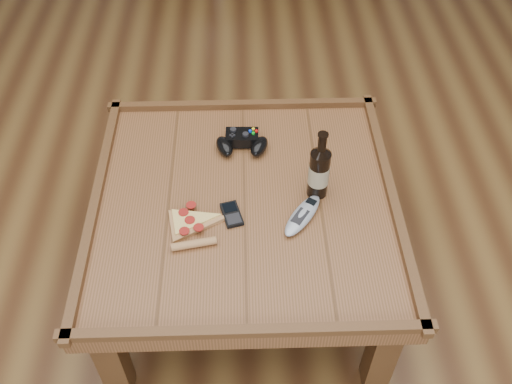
{
  "coord_description": "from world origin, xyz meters",
  "views": [
    {
      "loc": [
        0.0,
        -1.25,
        1.84
      ],
      "look_at": [
        0.04,
        -0.03,
        0.52
      ],
      "focal_mm": 40.0,
      "sensor_mm": 36.0,
      "label": 1
    }
  ],
  "objects_px": {
    "smartphone": "(232,214)",
    "remote_control": "(303,215)",
    "pizza_slice": "(191,225)",
    "coffee_table": "(245,212)",
    "game_controller": "(242,142)",
    "beer_bottle": "(319,171)"
  },
  "relations": [
    {
      "from": "smartphone",
      "to": "remote_control",
      "type": "distance_m",
      "value": 0.23
    },
    {
      "from": "smartphone",
      "to": "remote_control",
      "type": "relative_size",
      "value": 0.56
    },
    {
      "from": "pizza_slice",
      "to": "smartphone",
      "type": "xyz_separation_m",
      "value": [
        0.13,
        0.04,
        -0.0
      ]
    },
    {
      "from": "coffee_table",
      "to": "game_controller",
      "type": "xyz_separation_m",
      "value": [
        -0.0,
        0.25,
        0.09
      ]
    },
    {
      "from": "pizza_slice",
      "to": "coffee_table",
      "type": "bearing_deg",
      "value": 21.71
    },
    {
      "from": "remote_control",
      "to": "beer_bottle",
      "type": "bearing_deg",
      "value": 96.54
    },
    {
      "from": "pizza_slice",
      "to": "remote_control",
      "type": "distance_m",
      "value": 0.36
    },
    {
      "from": "coffee_table",
      "to": "beer_bottle",
      "type": "distance_m",
      "value": 0.29
    },
    {
      "from": "smartphone",
      "to": "coffee_table",
      "type": "bearing_deg",
      "value": 42.25
    },
    {
      "from": "game_controller",
      "to": "remote_control",
      "type": "bearing_deg",
      "value": -58.91
    },
    {
      "from": "beer_bottle",
      "to": "smartphone",
      "type": "xyz_separation_m",
      "value": [
        -0.28,
        -0.09,
        -0.1
      ]
    },
    {
      "from": "coffee_table",
      "to": "game_controller",
      "type": "distance_m",
      "value": 0.27
    },
    {
      "from": "coffee_table",
      "to": "beer_bottle",
      "type": "height_order",
      "value": "beer_bottle"
    },
    {
      "from": "beer_bottle",
      "to": "pizza_slice",
      "type": "relative_size",
      "value": 0.95
    },
    {
      "from": "game_controller",
      "to": "remote_control",
      "type": "distance_m",
      "value": 0.38
    },
    {
      "from": "coffee_table",
      "to": "pizza_slice",
      "type": "distance_m",
      "value": 0.21
    },
    {
      "from": "game_controller",
      "to": "pizza_slice",
      "type": "distance_m",
      "value": 0.4
    },
    {
      "from": "beer_bottle",
      "to": "remote_control",
      "type": "bearing_deg",
      "value": -117.48
    },
    {
      "from": "game_controller",
      "to": "smartphone",
      "type": "relative_size",
      "value": 1.85
    },
    {
      "from": "coffee_table",
      "to": "remote_control",
      "type": "xyz_separation_m",
      "value": [
        0.18,
        -0.08,
        0.07
      ]
    },
    {
      "from": "game_controller",
      "to": "remote_control",
      "type": "relative_size",
      "value": 1.04
    },
    {
      "from": "smartphone",
      "to": "remote_control",
      "type": "height_order",
      "value": "remote_control"
    }
  ]
}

